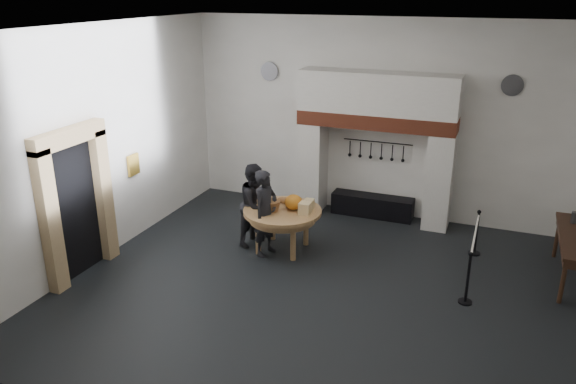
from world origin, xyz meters
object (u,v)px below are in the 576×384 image
at_px(visitor_near, 266,213).
at_px(barrier_post_far, 476,234).
at_px(visitor_far, 256,204).
at_px(barrier_post_near, 468,279).
at_px(iron_range, 372,206).
at_px(work_table, 282,211).
at_px(side_table, 576,237).

distance_m(visitor_near, barrier_post_far, 4.24).
bearing_deg(barrier_post_far, visitor_far, -165.57).
bearing_deg(barrier_post_near, iron_range, 126.75).
height_order(barrier_post_near, barrier_post_far, same).
xyz_separation_m(visitor_far, barrier_post_far, (4.33, 1.12, -0.42)).
height_order(visitor_far, barrier_post_near, visitor_far).
xyz_separation_m(work_table, side_table, (5.39, 0.74, 0.03)).
distance_m(visitor_near, visitor_far, 0.57).
height_order(iron_range, work_table, work_table).
bearing_deg(barrier_post_far, visitor_near, -158.93).
distance_m(iron_range, barrier_post_near, 4.03).
height_order(visitor_far, side_table, visitor_far).
distance_m(side_table, barrier_post_far, 1.81).
xyz_separation_m(barrier_post_near, barrier_post_far, (0.00, 2.00, 0.00)).
bearing_deg(work_table, visitor_far, 171.42).
bearing_deg(barrier_post_far, side_table, -15.59).
bearing_deg(work_table, barrier_post_near, -12.03).
bearing_deg(side_table, barrier_post_far, 164.41).
relative_size(iron_range, barrier_post_near, 2.11).
distance_m(iron_range, visitor_near, 3.20).
relative_size(visitor_near, barrier_post_near, 1.96).
bearing_deg(side_table, iron_range, 157.53).
distance_m(iron_range, side_table, 4.48).
xyz_separation_m(visitor_near, side_table, (5.63, 1.04, -0.01)).
relative_size(side_table, barrier_post_far, 2.44).
bearing_deg(visitor_far, work_table, -86.29).
height_order(iron_range, barrier_post_far, barrier_post_far).
bearing_deg(iron_range, side_table, -22.47).
bearing_deg(side_table, barrier_post_near, -137.94).
bearing_deg(barrier_post_near, side_table, 42.06).
bearing_deg(visitor_far, visitor_near, -122.71).
xyz_separation_m(iron_range, barrier_post_near, (2.41, -3.22, 0.20)).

